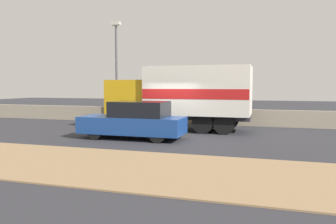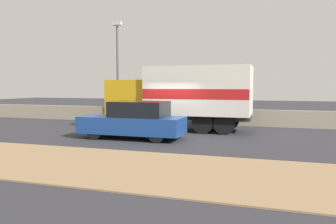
# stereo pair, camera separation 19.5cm
# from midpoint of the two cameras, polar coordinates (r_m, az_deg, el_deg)

# --- Properties ---
(ground_plane) EXTENTS (80.00, 80.00, 0.00)m
(ground_plane) POSITION_cam_midpoint_polar(r_m,az_deg,el_deg) (14.68, -0.47, -4.49)
(ground_plane) COLOR #2D2D33
(dirt_shoulder_foreground) EXTENTS (60.00, 4.18, 0.04)m
(dirt_shoulder_foreground) POSITION_cam_midpoint_polar(r_m,az_deg,el_deg) (9.77, -10.52, -9.08)
(dirt_shoulder_foreground) COLOR #937551
(dirt_shoulder_foreground) RESTS_ON ground_plane
(stone_wall_backdrop) EXTENTS (60.00, 0.35, 0.95)m
(stone_wall_backdrop) POSITION_cam_midpoint_polar(r_m,az_deg,el_deg) (19.95, 4.51, -0.72)
(stone_wall_backdrop) COLOR gray
(stone_wall_backdrop) RESTS_ON ground_plane
(street_lamp) EXTENTS (0.56, 0.28, 6.24)m
(street_lamp) POSITION_cam_midpoint_polar(r_m,az_deg,el_deg) (20.77, -8.51, 8.24)
(street_lamp) COLOR #4C4C51
(street_lamp) RESTS_ON ground_plane
(box_truck) EXTENTS (7.43, 2.62, 3.29)m
(box_truck) POSITION_cam_midpoint_polar(r_m,az_deg,el_deg) (17.01, 3.25, 3.02)
(box_truck) COLOR gold
(box_truck) RESTS_ON ground_plane
(car_hatchback) EXTENTS (4.58, 1.71, 1.64)m
(car_hatchback) POSITION_cam_midpoint_polar(r_m,az_deg,el_deg) (14.36, -5.57, -1.49)
(car_hatchback) COLOR navy
(car_hatchback) RESTS_ON ground_plane
(pedestrian) EXTENTS (0.36, 0.36, 1.65)m
(pedestrian) POSITION_cam_midpoint_polar(r_m,az_deg,el_deg) (20.47, -7.83, 0.46)
(pedestrian) COLOR #1E1E2D
(pedestrian) RESTS_ON ground_plane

